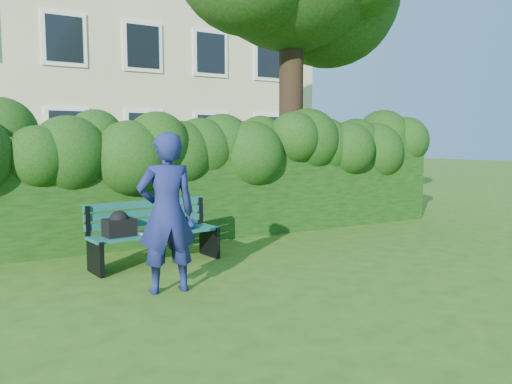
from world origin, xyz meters
TOP-DOWN VIEW (x-y plane):
  - ground at (0.00, 0.00)m, footprint 80.00×80.00m
  - apartment_building at (-0.00, 13.99)m, footprint 16.00×8.08m
  - hedge at (0.00, 2.20)m, footprint 10.00×1.00m
  - park_bench at (-1.64, 0.63)m, footprint 1.90×0.78m
  - man_reading at (-1.94, -0.72)m, footprint 0.72×0.51m

SIDE VIEW (x-z plane):
  - ground at x=0.00m, z-range 0.00..0.00m
  - park_bench at x=-1.64m, z-range 0.06..0.95m
  - hedge at x=0.00m, z-range 0.00..1.80m
  - man_reading at x=-1.94m, z-range 0.00..1.84m
  - apartment_building at x=0.00m, z-range 0.00..12.00m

